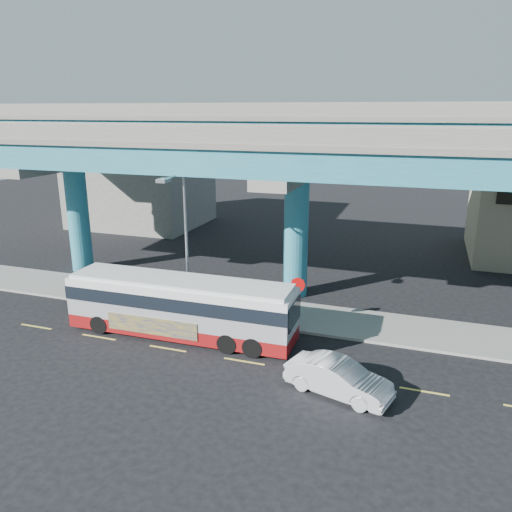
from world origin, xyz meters
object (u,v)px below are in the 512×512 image
(stop_sign, at_px, (298,291))
(parked_car, at_px, (120,281))
(transit_bus, at_px, (181,305))
(sedan, at_px, (338,378))
(street_lamp, at_px, (181,225))

(stop_sign, bearing_deg, parked_car, -168.94)
(transit_bus, distance_m, parked_car, 7.86)
(stop_sign, bearing_deg, transit_bus, -134.50)
(sedan, height_order, stop_sign, stop_sign)
(parked_car, bearing_deg, sedan, -133.99)
(sedan, bearing_deg, parked_car, 80.65)
(parked_car, bearing_deg, transit_bus, -141.64)
(street_lamp, bearing_deg, stop_sign, 6.76)
(sedan, relative_size, stop_sign, 1.73)
(parked_car, distance_m, street_lamp, 7.56)
(sedan, xyz_separation_m, stop_sign, (-3.23, 5.81, 1.38))
(transit_bus, height_order, stop_sign, transit_bus)
(street_lamp, xyz_separation_m, stop_sign, (6.32, 0.75, -3.26))
(street_lamp, distance_m, stop_sign, 7.15)
(transit_bus, xyz_separation_m, parked_car, (-6.54, 4.26, -0.86))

